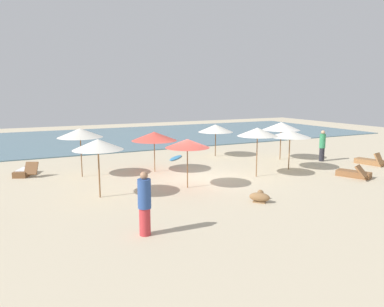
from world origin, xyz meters
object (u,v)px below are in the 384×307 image
(lounger_0, at_px, (370,161))
(umbrella_7, at_px, (154,136))
(umbrella_8, at_px, (80,133))
(umbrella_5, at_px, (290,134))
(person_0, at_px, (322,146))
(surfboard, at_px, (176,158))
(lounger_3, at_px, (25,172))
(umbrella_1, at_px, (216,128))
(umbrella_3, at_px, (187,143))
(person_1, at_px, (145,204))
(dog, at_px, (260,197))
(umbrella_6, at_px, (258,132))
(umbrella_0, at_px, (281,126))
(umbrella_2, at_px, (98,145))
(lounger_2, at_px, (354,174))

(lounger_0, bearing_deg, umbrella_7, 162.26)
(umbrella_8, bearing_deg, umbrella_5, -17.24)
(person_0, distance_m, surfboard, 8.58)
(umbrella_5, xyz_separation_m, lounger_3, (-12.29, 4.61, -1.68))
(lounger_3, bearing_deg, umbrella_1, 2.60)
(umbrella_7, height_order, lounger_3, umbrella_7)
(umbrella_3, height_order, person_1, umbrella_3)
(lounger_0, relative_size, dog, 2.19)
(umbrella_6, distance_m, surfboard, 6.60)
(umbrella_7, bearing_deg, umbrella_8, 172.14)
(umbrella_3, bearing_deg, umbrella_5, 8.80)
(umbrella_0, relative_size, umbrella_3, 1.07)
(lounger_0, height_order, person_1, person_1)
(lounger_0, xyz_separation_m, surfboard, (-8.86, 6.53, -0.14))
(umbrella_8, bearing_deg, umbrella_3, -48.37)
(umbrella_2, relative_size, umbrella_3, 1.09)
(umbrella_7, xyz_separation_m, lounger_2, (7.98, -5.36, -1.63))
(umbrella_2, bearing_deg, lounger_0, -0.98)
(umbrella_2, height_order, lounger_2, umbrella_2)
(umbrella_6, height_order, lounger_2, umbrella_6)
(umbrella_0, xyz_separation_m, lounger_0, (3.46, -3.45, -1.81))
(umbrella_7, bearing_deg, umbrella_5, -22.00)
(dog, bearing_deg, umbrella_6, 55.47)
(person_1, bearing_deg, umbrella_0, 34.21)
(umbrella_7, bearing_deg, lounger_2, -33.89)
(umbrella_7, distance_m, person_0, 9.85)
(person_0, bearing_deg, lounger_0, -50.08)
(umbrella_3, bearing_deg, umbrella_8, 131.63)
(person_1, height_order, surfboard, person_1)
(umbrella_0, xyz_separation_m, umbrella_1, (-2.88, 2.68, -0.24))
(umbrella_8, height_order, lounger_0, umbrella_8)
(umbrella_0, bearing_deg, umbrella_1, 137.07)
(lounger_2, bearing_deg, lounger_0, 27.54)
(dog, height_order, surfboard, dog)
(lounger_2, distance_m, person_1, 11.46)
(umbrella_2, xyz_separation_m, lounger_0, (14.82, -0.25, -1.87))
(umbrella_1, height_order, person_0, umbrella_1)
(lounger_0, bearing_deg, person_0, 129.92)
(lounger_3, bearing_deg, lounger_2, -28.03)
(umbrella_7, height_order, person_1, umbrella_7)
(umbrella_5, height_order, umbrella_7, umbrella_5)
(umbrella_8, height_order, lounger_3, umbrella_8)
(dog, bearing_deg, umbrella_2, 147.76)
(umbrella_8, xyz_separation_m, lounger_2, (11.46, -5.84, -1.92))
(umbrella_0, height_order, dog, umbrella_0)
(umbrella_7, xyz_separation_m, surfboard, (2.46, 2.92, -1.76))
(umbrella_2, height_order, umbrella_8, umbrella_8)
(umbrella_3, relative_size, lounger_2, 1.16)
(umbrella_5, height_order, person_1, umbrella_5)
(umbrella_0, distance_m, umbrella_8, 11.36)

